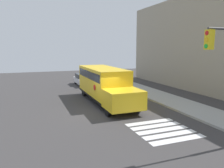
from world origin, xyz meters
The scene contains 5 objects.
ground_plane centered at (0.00, 0.00, 0.00)m, with size 60.00×60.00×0.00m, color #3A3838.
sidewalk_strip centered at (0.00, 6.50, 0.07)m, with size 44.00×3.00×0.15m.
crosswalk_stripes centered at (4.98, 2.00, 0.00)m, with size 3.30×3.20×0.01m.
school_bus centered at (-2.53, 1.11, 1.64)m, with size 9.19×2.57×2.89m.
parked_car centered at (-11.70, 1.50, 0.69)m, with size 4.29×1.76×1.38m.
Camera 1 is at (14.88, -4.82, 4.52)m, focal length 35.00 mm.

